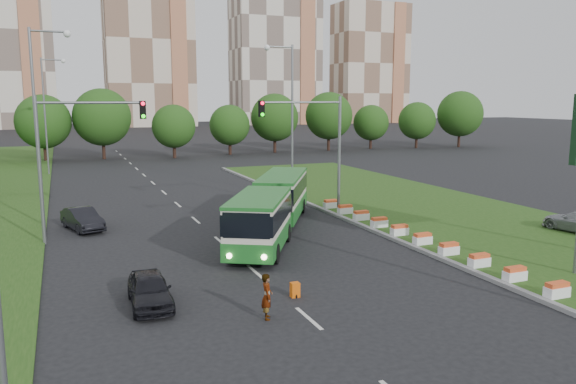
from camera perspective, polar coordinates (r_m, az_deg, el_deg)
name	(u,v)px	position (r m, az deg, el deg)	size (l,w,h in m)	color
ground	(315,264)	(26.98, 2.71, -7.36)	(360.00, 360.00, 0.00)	black
grass_median	(437,212)	(40.22, 14.85, -1.98)	(14.00, 60.00, 0.15)	#204513
median_kerb	(348,220)	(36.52, 6.08, -2.82)	(0.30, 60.00, 0.18)	gray
lane_markings	(173,200)	(44.83, -11.63, -0.82)	(0.20, 100.00, 0.01)	silver
flower_planters	(411,234)	(31.70, 12.35, -4.20)	(1.10, 20.30, 0.60)	white
traffic_mast_median	(317,137)	(37.01, 3.01, 5.60)	(5.76, 0.32, 8.00)	slate
traffic_mast_left	(71,145)	(32.54, -21.21, 4.48)	(5.76, 0.32, 8.00)	slate
street_lamps	(201,129)	(34.40, -8.87, 6.31)	(36.00, 60.00, 12.00)	slate
tree_line	(217,123)	(81.24, -7.23, 6.96)	(120.00, 8.00, 9.00)	#1C4813
apartment_tower_ceast	(148,41)	(176.21, -14.00, 14.68)	(25.00, 15.00, 50.00)	beige
apartment_tower_east	(275,51)	(186.20, -1.32, 14.18)	(27.00, 15.00, 47.00)	silver
midrise_east	(370,64)	(201.02, 8.29, 12.72)	(24.00, 14.00, 40.00)	beige
articulated_bus	(267,206)	(33.00, -2.15, -1.44)	(2.45, 15.69, 2.58)	beige
car_left_near	(150,290)	(22.23, -13.87, -9.60)	(1.51, 3.74, 1.28)	black
car_left_far	(82,219)	(35.99, -20.16, -2.59)	(1.41, 4.05, 1.34)	black
pedestrian	(267,296)	(20.33, -2.15, -10.55)	(0.61, 0.40, 1.67)	gray
shopping_trolley	(295,290)	(22.61, 0.71, -9.91)	(0.35, 0.37, 0.59)	#E95E0C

